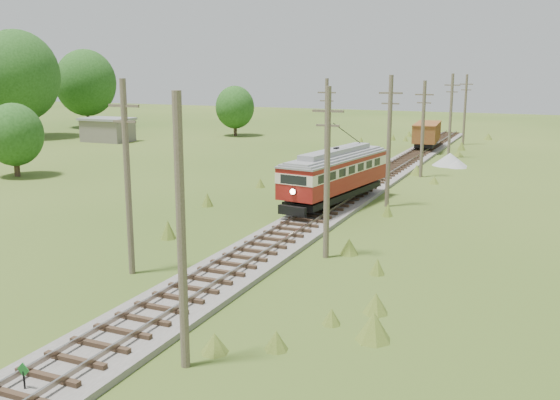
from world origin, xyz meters
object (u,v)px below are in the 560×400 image
at_px(switch_marker, 24,377).
at_px(streetcar, 336,172).
at_px(gondola, 427,133).
at_px(gravel_pile, 451,160).

relative_size(switch_marker, streetcar, 0.09).
bearing_deg(switch_marker, gondola, 89.81).
xyz_separation_m(switch_marker, gondola, (0.20, 61.05, 1.36)).
bearing_deg(streetcar, gravel_pile, 87.03).
xyz_separation_m(gondola, gravel_pile, (4.47, -10.98, -1.40)).
relative_size(streetcar, gravel_pile, 3.16).
bearing_deg(switch_marker, gravel_pile, 84.67).
height_order(switch_marker, gravel_pile, gravel_pile).
bearing_deg(gravel_pile, switch_marker, -95.33).
bearing_deg(gondola, streetcar, -94.96).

